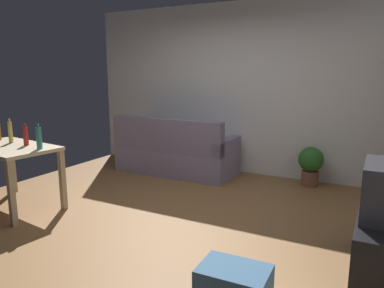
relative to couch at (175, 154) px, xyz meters
name	(u,v)px	position (x,y,z in m)	size (l,w,h in m)	color
ground_plane	(164,215)	(0.79, -1.59, -0.32)	(5.20, 4.40, 0.02)	olive
wall_rear	(236,89)	(0.79, 0.61, 1.04)	(5.20, 0.10, 2.70)	white
couch	(175,154)	(0.00, 0.00, 0.00)	(1.90, 0.84, 0.92)	gray
desk	(10,155)	(-0.97, -2.24, 0.34)	(1.28, 0.85, 0.76)	#C6B28E
potted_plant	(311,163)	(2.08, 0.31, 0.02)	(0.36, 0.36, 0.57)	brown
storage_box	(234,288)	(2.12, -2.81, -0.16)	(0.48, 0.34, 0.30)	#386084
bottle_squat	(10,132)	(-1.11, -2.10, 0.59)	(0.05, 0.05, 0.30)	#BCB24C
bottle_red	(26,136)	(-0.80, -2.12, 0.57)	(0.06, 0.06, 0.26)	#AD2323
bottle_tall	(39,138)	(-0.50, -2.18, 0.58)	(0.06, 0.06, 0.28)	teal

